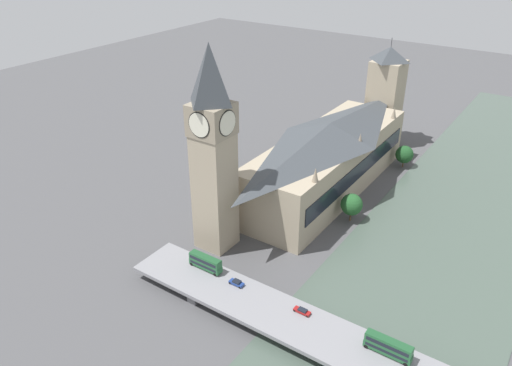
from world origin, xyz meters
TOP-DOWN VIEW (x-y plane):
  - ground_plane at (0.00, 0.00)m, footprint 600.00×600.00m
  - river_water at (-34.79, 0.00)m, footprint 57.59×360.00m
  - parliament_hall at (16.73, -8.00)m, footprint 27.93×93.52m
  - clock_tower at (29.47, 48.32)m, footprint 12.32×12.32m
  - victoria_tower at (16.79, -65.92)m, footprint 14.32×14.32m
  - road_bridge at (-34.79, 69.88)m, footprint 147.18×15.99m
  - double_decker_bus_lead at (19.86, 65.85)m, footprint 11.07×2.65m
  - double_decker_bus_mid at (-38.34, 66.96)m, footprint 11.95×2.51m
  - car_northbound_lead at (-13.91, 66.03)m, footprint 4.73×1.75m
  - car_southbound_mid at (7.67, 66.60)m, footprint 4.50×1.91m
  - tree_embankment_near at (-2.45, -45.85)m, footprint 7.88×7.88m
  - tree_embankment_mid at (-2.07, 8.97)m, footprint 8.06×8.06m

SIDE VIEW (x-z plane):
  - ground_plane at x=0.00m, z-range 0.00..0.00m
  - river_water at x=-34.79m, z-range 0.00..0.30m
  - road_bridge at x=-34.79m, z-range 1.37..5.89m
  - car_northbound_lead at x=-13.91m, z-range 4.52..5.78m
  - car_southbound_mid at x=7.67m, z-range 4.51..6.02m
  - tree_embankment_near at x=-2.45m, z-range 1.11..11.25m
  - tree_embankment_mid at x=-2.07m, z-range 1.40..12.29m
  - double_decker_bus_lead at x=19.86m, z-range 4.77..9.39m
  - double_decker_bus_mid at x=-38.34m, z-range 4.77..9.48m
  - parliament_hall at x=16.73m, z-range -0.10..28.90m
  - victoria_tower at x=16.79m, z-range -2.00..49.43m
  - clock_tower at x=29.47m, z-range 2.04..70.49m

